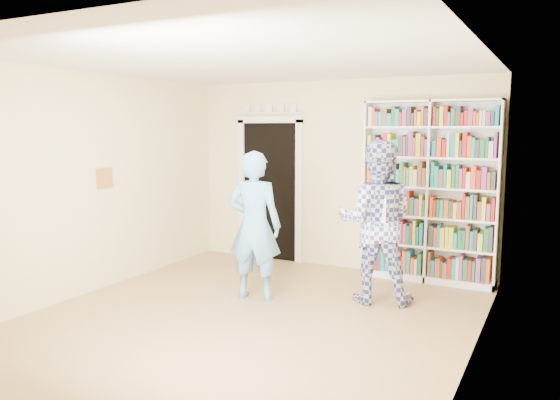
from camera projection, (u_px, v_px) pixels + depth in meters
name	position (u px, v px, depth m)	size (l,w,h in m)	color
floor	(250.00, 318.00, 5.85)	(5.00, 5.00, 0.00)	#A57F50
ceiling	(248.00, 60.00, 5.49)	(5.00, 5.00, 0.00)	white
wall_back	(338.00, 175.00, 7.87)	(4.50, 4.50, 0.00)	beige
wall_left	(92.00, 183.00, 6.70)	(5.00, 5.00, 0.00)	beige
wall_right	(477.00, 208.00, 4.64)	(5.00, 5.00, 0.00)	beige
bookshelf	(429.00, 191.00, 7.13)	(1.73, 0.32, 2.38)	white
doorway	(270.00, 183.00, 8.38)	(1.10, 0.08, 2.43)	black
wall_art	(105.00, 178.00, 6.86)	(0.03, 0.25, 0.25)	brown
man_blue	(254.00, 226.00, 6.42)	(0.64, 0.42, 1.77)	#65ABE1
man_plaid	(376.00, 222.00, 6.31)	(0.92, 0.72, 1.89)	#303C93
paper_sheet	(376.00, 212.00, 6.06)	(0.23, 0.01, 0.32)	white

